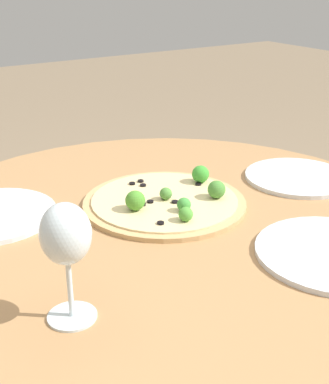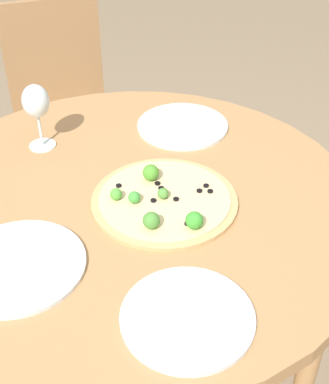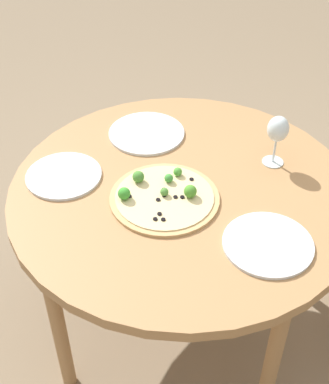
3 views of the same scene
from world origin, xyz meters
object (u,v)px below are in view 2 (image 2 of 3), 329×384
pizza (164,200)px  plate_far (183,126)px  plate_near (18,265)px  chair (65,112)px  plate_side (187,317)px  wine_glass (36,103)px

pizza → plate_far: pizza is taller
pizza → plate_near: 0.37m
chair → pizza: (-0.15, 0.96, 0.25)m
plate_side → chair: bearing=-85.5°
wine_glass → plate_side: bearing=107.1°
wine_glass → plate_far: (-0.40, 0.00, -0.13)m
pizza → plate_near: pizza is taller
chair → wine_glass: 0.74m
pizza → plate_side: pizza is taller
chair → plate_near: 1.14m
chair → wine_glass: (0.11, 0.63, 0.37)m
wine_glass → pizza: bearing=127.4°
plate_near → plate_side: size_ratio=1.11×
wine_glass → plate_near: 0.49m
chair → pizza: bearing=-86.2°
plate_near → plate_far: 0.67m
plate_near → plate_side: bearing=143.6°
pizza → wine_glass: wine_glass is taller
wine_glass → plate_side: 0.72m
chair → pizza: 1.01m
pizza → plate_near: (0.34, 0.13, -0.01)m
pizza → plate_near: size_ratio=1.25×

